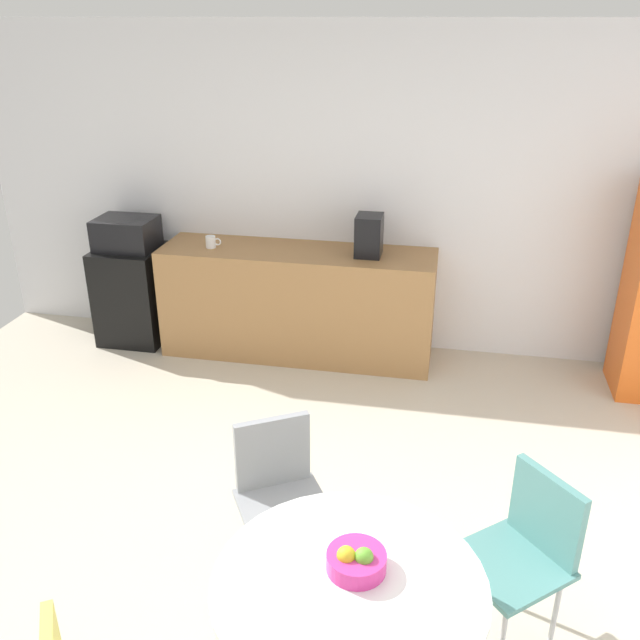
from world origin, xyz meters
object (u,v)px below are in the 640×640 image
object	(u,v)px
microwave	(126,233)
mug_white	(211,242)
fruit_bowl	(356,561)
chair_gray	(278,482)
coffee_maker	(369,235)
mini_fridge	(134,294)
chair_teal	(528,541)
round_table	(348,613)

from	to	relation	value
microwave	mug_white	bearing A→B (deg)	-4.42
fruit_bowl	chair_gray	bearing A→B (deg)	123.83
coffee_maker	chair_gray	bearing A→B (deg)	-92.70
mini_fridge	coffee_maker	xyz separation A→B (m)	(2.03, 0.00, 0.65)
mini_fridge	coffee_maker	distance (m)	2.13
mini_fridge	mug_white	bearing A→B (deg)	-4.42
chair_teal	round_table	bearing A→B (deg)	-138.91
round_table	chair_teal	size ratio (longest dim) A/B	1.21
coffee_maker	round_table	bearing A→B (deg)	-83.58
fruit_bowl	mug_white	xyz separation A→B (m)	(-1.64, 3.07, 0.15)
mini_fridge	microwave	xyz separation A→B (m)	(0.00, 0.00, 0.54)
fruit_bowl	coffee_maker	size ratio (longest dim) A/B	0.69
chair_teal	fruit_bowl	xyz separation A→B (m)	(-0.68, -0.54, 0.27)
mini_fridge	fruit_bowl	bearing A→B (deg)	-52.51
round_table	mini_fridge	bearing A→B (deg)	126.78
chair_teal	fruit_bowl	size ratio (longest dim) A/B	3.75
chair_teal	fruit_bowl	distance (m)	0.91
chair_gray	coffee_maker	xyz separation A→B (m)	(0.11, 2.40, 0.54)
mini_fridge	fruit_bowl	distance (m)	3.97
chair_teal	chair_gray	distance (m)	1.18
mug_white	mini_fridge	bearing A→B (deg)	175.58
round_table	coffee_maker	size ratio (longest dim) A/B	3.14
fruit_bowl	mug_white	world-z (taller)	mug_white
microwave	coffee_maker	size ratio (longest dim) A/B	1.50
fruit_bowl	coffee_maker	world-z (taller)	coffee_maker
microwave	chair_gray	world-z (taller)	microwave
mini_fridge	coffee_maker	size ratio (longest dim) A/B	2.58
microwave	mug_white	size ratio (longest dim) A/B	3.72
round_table	mug_white	bearing A→B (deg)	117.42
fruit_bowl	mug_white	size ratio (longest dim) A/B	1.72
mini_fridge	microwave	world-z (taller)	microwave
microwave	fruit_bowl	distance (m)	3.95
chair_teal	microwave	bearing A→B (deg)	139.96
chair_gray	coffee_maker	distance (m)	2.47
round_table	coffee_maker	world-z (taller)	coffee_maker
chair_gray	mug_white	xyz separation A→B (m)	(-1.15, 2.35, 0.43)
microwave	coffee_maker	world-z (taller)	coffee_maker
microwave	round_table	bearing A→B (deg)	-53.22
chair_teal	mug_white	size ratio (longest dim) A/B	6.43
mini_fridge	microwave	bearing A→B (deg)	0.00
chair_teal	mini_fridge	bearing A→B (deg)	139.96
chair_gray	mug_white	bearing A→B (deg)	116.19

